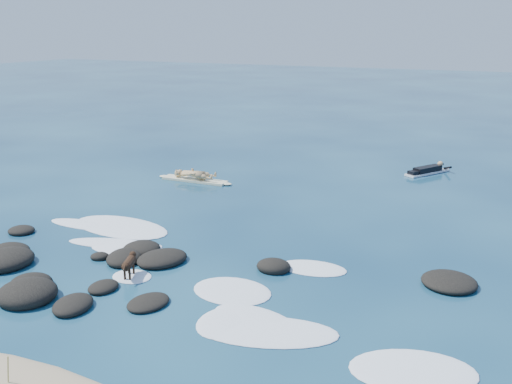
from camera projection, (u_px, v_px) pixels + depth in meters
The scene contains 6 objects.
ground at pixel (212, 259), 16.32m from camera, with size 160.00×160.00×0.00m, color #0A2642.
reef_rocks at pixel (86, 270), 15.33m from camera, with size 14.35×6.96×0.60m.
breaking_foam at pixel (194, 274), 15.34m from camera, with size 14.40×6.46×0.12m.
standing_surfer_rig at pixel (194, 163), 24.35m from camera, with size 3.55×0.71×2.02m.
paddling_surfer_rig at pixel (428, 170), 25.82m from camera, with size 1.86×2.47×0.46m.
dog at pixel (129, 263), 15.01m from camera, with size 0.48×0.97×0.64m.
Camera 1 is at (7.60, -13.15, 6.40)m, focal length 40.00 mm.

